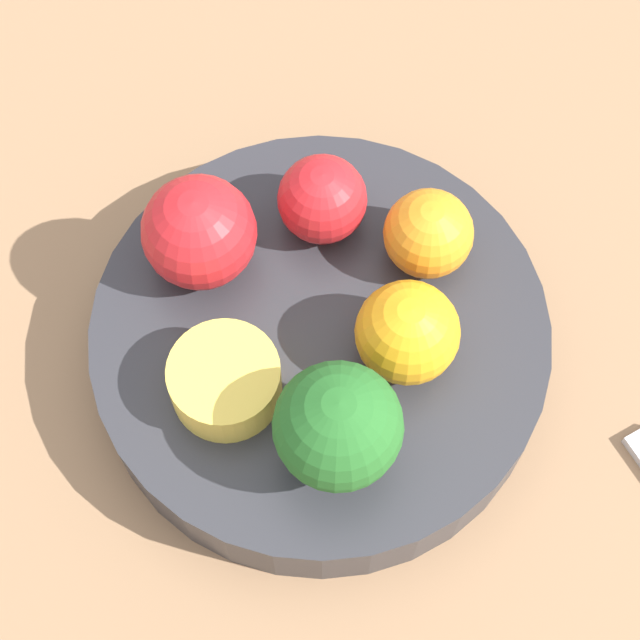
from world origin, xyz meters
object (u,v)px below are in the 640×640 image
(broccoli, at_px, (338,427))
(apple_red, at_px, (322,199))
(orange_front, at_px, (428,234))
(orange_back, at_px, (407,333))
(apple_green, at_px, (194,238))
(small_cup, at_px, (225,381))
(bowl, at_px, (320,345))

(broccoli, relative_size, apple_red, 1.52)
(broccoli, bearing_deg, apple_red, -53.64)
(apple_red, relative_size, orange_front, 1.01)
(apple_red, distance_m, orange_front, 0.05)
(apple_red, height_order, orange_back, orange_back)
(orange_front, bearing_deg, orange_back, 110.48)
(apple_green, height_order, small_cup, apple_green)
(orange_front, bearing_deg, bowl, 70.95)
(small_cup, bearing_deg, apple_green, -43.37)
(bowl, distance_m, apple_green, 0.08)
(broccoli, xyz_separation_m, orange_front, (0.02, -0.11, -0.02))
(broccoli, distance_m, orange_back, 0.06)
(broccoli, xyz_separation_m, apple_red, (0.07, -0.10, -0.02))
(orange_front, bearing_deg, apple_red, 12.73)
(bowl, bearing_deg, small_cup, 69.59)
(bowl, xyz_separation_m, small_cup, (0.02, 0.05, 0.03))
(apple_green, height_order, orange_front, apple_green)
(bowl, bearing_deg, apple_red, -57.77)
(orange_back, height_order, small_cup, orange_back)
(bowl, xyz_separation_m, broccoli, (-0.04, 0.05, 0.06))
(bowl, xyz_separation_m, apple_red, (0.03, -0.05, 0.04))
(broccoli, distance_m, small_cup, 0.06)
(apple_red, xyz_separation_m, small_cup, (-0.01, 0.10, -0.01))
(apple_red, relative_size, orange_back, 0.91)
(apple_green, height_order, orange_back, apple_green)
(bowl, height_order, apple_red, apple_red)
(small_cup, bearing_deg, broccoli, -177.88)
(bowl, relative_size, apple_red, 5.07)
(small_cup, bearing_deg, apple_red, -82.79)
(orange_back, bearing_deg, broccoli, 90.41)
(broccoli, height_order, small_cup, broccoli)
(apple_green, distance_m, small_cup, 0.07)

